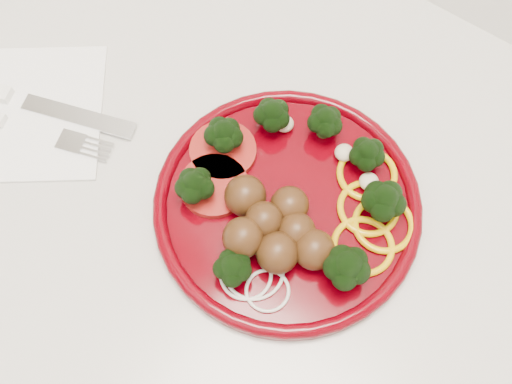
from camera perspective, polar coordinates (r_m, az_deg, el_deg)
The scene contains 4 objects.
counter at distance 1.09m, azimuth -5.65°, elevation -5.57°, with size 2.40×0.60×0.90m.
plate at distance 0.61m, azimuth 2.85°, elevation -0.98°, with size 0.26×0.26×0.05m.
napkin at distance 0.72m, azimuth -19.96°, elevation 6.69°, with size 0.16×0.16×0.00m, color white.
knife at distance 0.73m, azimuth -21.48°, elevation 8.05°, with size 0.22×0.09×0.01m.
Camera 1 is at (0.30, 1.47, 1.48)m, focal length 45.00 mm.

